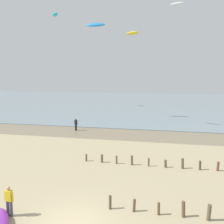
# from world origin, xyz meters

# --- Properties ---
(wet_sand_strip) EXTENTS (120.00, 6.13, 0.01)m
(wet_sand_strip) POSITION_xyz_m (0.00, 19.69, 0.00)
(wet_sand_strip) COLOR #84755B
(wet_sand_strip) RESTS_ON ground
(sea) EXTENTS (160.00, 70.00, 0.10)m
(sea) POSITION_xyz_m (0.00, 57.75, 0.05)
(sea) COLOR gray
(sea) RESTS_ON ground
(groyne_mid) EXTENTS (16.95, 0.35, 0.88)m
(groyne_mid) POSITION_xyz_m (6.45, 9.17, 0.38)
(groyne_mid) COLOR brown
(groyne_mid) RESTS_ON ground
(person_right_flank) EXTENTS (0.52, 0.36, 1.71)m
(person_right_flank) POSITION_xyz_m (-7.37, 20.62, 0.92)
(person_right_flank) COLOR #232328
(person_right_flank) RESTS_ON ground
(person_far_down_beach) EXTENTS (0.57, 0.24, 1.71)m
(person_far_down_beach) POSITION_xyz_m (-3.63, 0.14, 0.92)
(person_far_down_beach) COLOR #4C4C56
(person_far_down_beach) RESTS_ON ground
(kite_aloft_0) EXTENTS (2.44, 1.49, 0.39)m
(kite_aloft_0) POSITION_xyz_m (6.12, 30.27, 18.67)
(kite_aloft_0) COLOR white
(kite_aloft_1) EXTENTS (2.73, 3.32, 0.61)m
(kite_aloft_1) POSITION_xyz_m (-20.59, 44.04, 21.59)
(kite_aloft_1) COLOR #19B2B7
(kite_aloft_2) EXTENTS (2.24, 1.84, 0.59)m
(kite_aloft_2) POSITION_xyz_m (-0.24, 25.34, 13.66)
(kite_aloft_2) COLOR yellow
(kite_aloft_4) EXTENTS (3.35, 1.23, 0.97)m
(kite_aloft_4) POSITION_xyz_m (-7.23, 30.75, 16.17)
(kite_aloft_4) COLOR #2384D1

